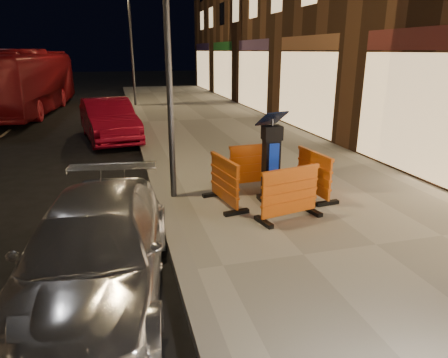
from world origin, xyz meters
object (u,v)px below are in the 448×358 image
object	(u,v)px
barrier_back	(255,165)
car_silver	(100,294)
barrier_bldgside	(314,174)
car_red	(110,140)
barrier_kerbside	(224,182)
barrier_front	(290,194)
parking_kiosk	(271,160)
bus_doubledecker	(30,113)

from	to	relation	value
barrier_back	car_silver	distance (m)	4.64
barrier_bldgside	car_red	size ratio (longest dim) A/B	0.28
barrier_kerbside	car_silver	distance (m)	3.31
barrier_front	car_silver	world-z (taller)	barrier_front
barrier_back	barrier_kerbside	bearing A→B (deg)	-139.52
barrier_back	car_silver	xyz separation A→B (m)	(-3.26, -3.24, -0.62)
parking_kiosk	barrier_front	size ratio (longest dim) A/B	1.40
barrier_kerbside	car_silver	world-z (taller)	barrier_kerbside
parking_kiosk	barrier_back	distance (m)	1.02
barrier_back	bus_doubledecker	xyz separation A→B (m)	(-7.16, 14.27, -0.62)
bus_doubledecker	parking_kiosk	bearing A→B (deg)	-60.01
barrier_front	bus_doubledecker	distance (m)	17.70
barrier_front	car_red	distance (m)	8.98
parking_kiosk	car_silver	distance (m)	4.11
barrier_front	car_silver	bearing A→B (deg)	-170.17
barrier_bldgside	car_silver	bearing A→B (deg)	113.03
barrier_back	barrier_kerbside	xyz separation A→B (m)	(-0.95, -0.95, 0.00)
parking_kiosk	barrier_kerbside	world-z (taller)	parking_kiosk
barrier_front	barrier_bldgside	bearing A→B (deg)	32.48
car_silver	car_red	xyz separation A→B (m)	(0.09, 9.72, 0.00)
barrier_back	bus_doubledecker	size ratio (longest dim) A/B	0.11
parking_kiosk	barrier_kerbside	distance (m)	1.02
barrier_front	barrier_kerbside	bearing A→B (deg)	122.48
parking_kiosk	car_red	size ratio (longest dim) A/B	0.39
barrier_back	car_red	world-z (taller)	barrier_back
barrier_front	barrier_back	distance (m)	1.90
barrier_bldgside	car_silver	size ratio (longest dim) A/B	0.28
barrier_back	barrier_kerbside	world-z (taller)	same
barrier_front	barrier_kerbside	size ratio (longest dim) A/B	1.00
barrier_kerbside	barrier_bldgside	distance (m)	1.90
barrier_front	barrier_kerbside	xyz separation A→B (m)	(-0.95, 0.95, 0.00)
barrier_kerbside	barrier_back	bearing A→B (deg)	-54.52
car_red	bus_doubledecker	size ratio (longest dim) A/B	0.39
barrier_front	barrier_back	xyz separation A→B (m)	(0.00, 1.90, 0.00)
car_red	bus_doubledecker	xyz separation A→B (m)	(-4.00, 7.78, 0.00)
barrier_front	car_silver	distance (m)	3.58
barrier_kerbside	barrier_front	bearing A→B (deg)	-144.52
barrier_bldgside	barrier_kerbside	bearing A→B (deg)	84.48
barrier_back	bus_doubledecker	world-z (taller)	bus_doubledecker
car_silver	barrier_front	bearing A→B (deg)	29.80
parking_kiosk	car_red	bearing A→B (deg)	105.56
barrier_kerbside	bus_doubledecker	distance (m)	16.45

